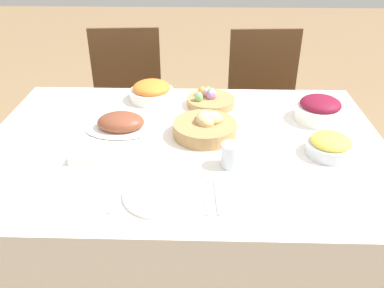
# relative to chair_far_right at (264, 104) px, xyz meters

# --- Properties ---
(ground_plane) EXTENTS (12.00, 12.00, 0.00)m
(ground_plane) POSITION_rel_chair_far_right_xyz_m (-0.44, -0.89, -0.50)
(ground_plane) COLOR #937551
(dining_table) EXTENTS (1.55, 1.07, 0.74)m
(dining_table) POSITION_rel_chair_far_right_xyz_m (-0.44, -0.89, -0.13)
(dining_table) COLOR white
(dining_table) RESTS_ON ground
(chair_far_right) EXTENTS (0.44, 0.44, 0.92)m
(chair_far_right) POSITION_rel_chair_far_right_xyz_m (0.00, 0.00, 0.00)
(chair_far_right) COLOR brown
(chair_far_right) RESTS_ON ground
(chair_far_left) EXTENTS (0.45, 0.45, 0.92)m
(chair_far_left) POSITION_rel_chair_far_right_xyz_m (-0.84, -0.00, 0.00)
(chair_far_left) COLOR brown
(chair_far_left) RESTS_ON ground
(bread_basket) EXTENTS (0.25, 0.25, 0.09)m
(bread_basket) POSITION_rel_chair_far_right_xyz_m (-0.36, -0.83, 0.28)
(bread_basket) COLOR #AD8451
(bread_basket) RESTS_ON dining_table
(egg_basket) EXTENTS (0.22, 0.22, 0.08)m
(egg_basket) POSITION_rel_chair_far_right_xyz_m (-0.34, -0.55, 0.27)
(egg_basket) COLOR #AD8451
(egg_basket) RESTS_ON dining_table
(ham_platter) EXTENTS (0.29, 0.21, 0.08)m
(ham_platter) POSITION_rel_chair_far_right_xyz_m (-0.71, -0.79, 0.27)
(ham_platter) COLOR white
(ham_platter) RESTS_ON dining_table
(carrot_bowl) EXTENTS (0.20, 0.20, 0.09)m
(carrot_bowl) POSITION_rel_chair_far_right_xyz_m (-0.61, -0.50, 0.28)
(carrot_bowl) COLOR white
(carrot_bowl) RESTS_ON dining_table
(pineapple_bowl) EXTENTS (0.17, 0.17, 0.08)m
(pineapple_bowl) POSITION_rel_chair_far_right_xyz_m (0.09, -0.96, 0.28)
(pineapple_bowl) COLOR silver
(pineapple_bowl) RESTS_ON dining_table
(beet_salad_bowl) EXTENTS (0.20, 0.20, 0.10)m
(beet_salad_bowl) POSITION_rel_chair_far_right_xyz_m (0.12, -0.68, 0.29)
(beet_salad_bowl) COLOR white
(beet_salad_bowl) RESTS_ON dining_table
(dinner_plate) EXTENTS (0.24, 0.24, 0.01)m
(dinner_plate) POSITION_rel_chair_far_right_xyz_m (-0.50, -1.23, 0.25)
(dinner_plate) COLOR white
(dinner_plate) RESTS_ON dining_table
(fork) EXTENTS (0.02, 0.19, 0.00)m
(fork) POSITION_rel_chair_far_right_xyz_m (-0.65, -1.23, 0.24)
(fork) COLOR #B7B7BC
(fork) RESTS_ON dining_table
(knife) EXTENTS (0.02, 0.19, 0.00)m
(knife) POSITION_rel_chair_far_right_xyz_m (-0.35, -1.23, 0.24)
(knife) COLOR #B7B7BC
(knife) RESTS_ON dining_table
(spoon) EXTENTS (0.02, 0.19, 0.00)m
(spoon) POSITION_rel_chair_far_right_xyz_m (-0.32, -1.23, 0.24)
(spoon) COLOR #B7B7BC
(spoon) RESTS_ON dining_table
(drinking_cup) EXTENTS (0.07, 0.07, 0.09)m
(drinking_cup) POSITION_rel_chair_far_right_xyz_m (-0.27, -1.05, 0.29)
(drinking_cup) COLOR silver
(drinking_cup) RESTS_ON dining_table
(butter_dish) EXTENTS (0.11, 0.07, 0.03)m
(butter_dish) POSITION_rel_chair_far_right_xyz_m (-0.79, -1.04, 0.26)
(butter_dish) COLOR white
(butter_dish) RESTS_ON dining_table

